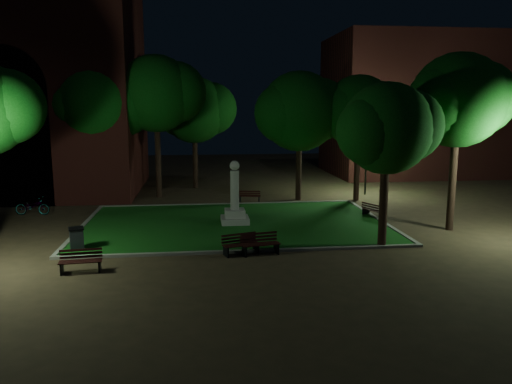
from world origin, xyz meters
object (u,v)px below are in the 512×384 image
Objects in this scene: monument at (235,206)px; bench_far_side at (250,197)px; bench_near_left at (241,245)px; bench_near_right at (260,244)px; bench_right_side at (374,211)px; bench_west_near at (81,262)px; trash_bin at (77,239)px; bicycle at (32,206)px.

monument reaches higher than bench_far_side.
monument is 1.99× the size of bench_near_left.
bench_right_side is at bearing 30.08° from bench_near_right.
bench_far_side is at bearing 76.92° from monument.
bench_near_left is 1.11× the size of bench_far_side.
bench_right_side is at bearing 22.75° from bench_west_near.
bench_near_left reaches higher than bench_far_side.
bicycle is (-4.13, 7.64, -0.01)m from trash_bin.
monument is 3.13× the size of trash_bin.
bench_right_side is at bearing 4.83° from monument.
bench_right_side is 1.07× the size of bench_far_side.
trash_bin is at bearing -145.66° from bicycle.
bicycle is (-10.86, 8.81, 0.11)m from bench_near_left.
bench_near_right is at bearing -9.42° from trash_bin.
bench_near_left reaches higher than bench_right_side.
bicycle is (-12.39, -2.37, 0.15)m from bench_far_side.
trash_bin is (-7.52, 1.25, 0.11)m from bench_near_right.
bench_near_left is 0.80m from bench_near_right.
monument is 9.19m from bench_west_near.
bench_near_right is 0.86× the size of bicycle.
bench_west_near is 1.01× the size of bench_right_side.
trash_bin is at bearing 62.16° from bench_far_side.
bench_west_near is 15.61m from bench_right_side.
bench_right_side is (7.75, 5.91, -0.02)m from bench_near_left.
trash_bin is (-6.89, -4.10, -0.44)m from monument.
bench_right_side is at bearing 18.15° from trash_bin.
bench_west_near is (-5.97, -1.54, -0.00)m from bench_near_left.
bench_near_left is 13.98m from bicycle.
bench_far_side is (7.51, 12.72, -0.03)m from bench_west_near.
bench_near_right is (0.79, -0.08, 0.01)m from bench_near_left.
bicycle is (-11.65, 8.89, 0.10)m from bench_near_right.
bench_west_near is (-6.14, -6.81, -0.57)m from monument.
bicycle reaches higher than bench_far_side.
bench_near_right reaches higher than bench_west_near.
monument is 2.07× the size of bench_west_near.
bench_far_side is at bearing -73.21° from bicycle.
bench_near_left is at bearing 103.21° from bench_right_side.
trash_bin is (-14.48, -4.74, 0.14)m from bench_right_side.
trash_bin is 0.53× the size of bicycle.
bench_west_near is at bearing 176.26° from bench_near_left.
bench_west_near is at bearing -132.00° from monument.
bench_far_side is at bearing 75.55° from bench_near_right.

